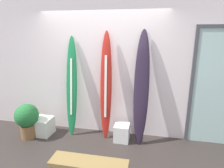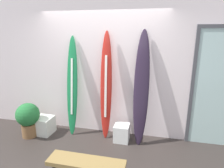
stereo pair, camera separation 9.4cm
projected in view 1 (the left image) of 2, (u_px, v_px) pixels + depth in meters
ground at (86, 168)px, 3.12m from camera, size 8.00×8.00×0.04m
wall_back at (104, 67)px, 3.97m from camera, size 7.20×0.20×2.80m
surfboard_emerald at (72, 87)px, 3.92m from camera, size 0.23×0.33×2.04m
surfboard_crimson at (106, 87)px, 3.77m from camera, size 0.24×0.29×2.13m
surfboard_charcoal at (141, 89)px, 3.60m from camera, size 0.29×0.41×2.16m
display_block_left at (43, 126)px, 4.07m from camera, size 0.38×0.38×0.36m
display_block_center at (122, 133)px, 3.83m from camera, size 0.29×0.29×0.34m
glass_door at (223, 87)px, 3.49m from camera, size 1.16×0.06×2.23m
potted_plant at (27, 119)px, 3.89m from camera, size 0.47×0.47×0.72m
bench at (89, 165)px, 2.58m from camera, size 1.06×0.28×0.45m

